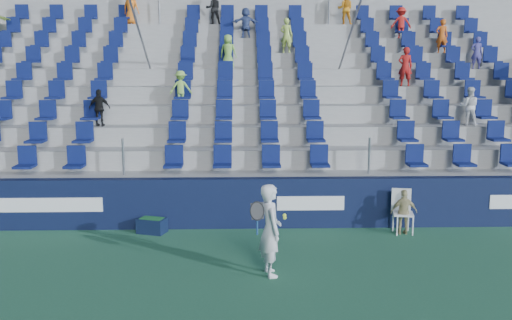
% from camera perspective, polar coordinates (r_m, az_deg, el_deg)
% --- Properties ---
extents(ground, '(70.00, 70.00, 0.00)m').
position_cam_1_polar(ground, '(10.83, -0.67, -11.47)').
color(ground, '#2A6344').
rests_on(ground, ground).
extents(sponsor_wall, '(24.00, 0.32, 1.20)m').
position_cam_1_polar(sponsor_wall, '(13.66, -0.87, -4.30)').
color(sponsor_wall, '#0E1534').
rests_on(sponsor_wall, ground).
extents(grandstand, '(24.00, 8.17, 6.63)m').
position_cam_1_polar(grandstand, '(18.42, -1.09, 4.23)').
color(grandstand, '#9F9F9A').
rests_on(grandstand, ground).
extents(tennis_player, '(0.69, 0.71, 1.73)m').
position_cam_1_polar(tennis_player, '(10.59, 1.44, -7.01)').
color(tennis_player, silver).
rests_on(tennis_player, ground).
extents(line_judge_chair, '(0.52, 0.54, 1.02)m').
position_cam_1_polar(line_judge_chair, '(13.70, 14.41, -4.65)').
color(line_judge_chair, white).
rests_on(line_judge_chair, ground).
extents(line_judge, '(0.61, 0.26, 1.05)m').
position_cam_1_polar(line_judge, '(13.57, 14.58, -5.05)').
color(line_judge, tan).
rests_on(line_judge, ground).
extents(ball_bin, '(0.73, 0.59, 0.35)m').
position_cam_1_polar(ball_bin, '(13.54, -10.36, -6.38)').
color(ball_bin, '#0E1833').
rests_on(ball_bin, ground).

